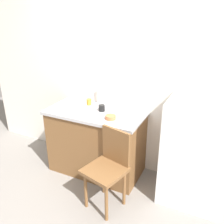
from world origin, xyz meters
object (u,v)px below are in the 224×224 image
at_px(refrigerator, 193,152).
at_px(chair, 109,166).
at_px(cup_orange, 89,102).
at_px(cup_black, 102,108).
at_px(dish_tray, 73,105).
at_px(terracotta_bowl, 111,117).

xyz_separation_m(refrigerator, chair, (-0.79, -0.50, -0.10)).
distance_m(refrigerator, cup_orange, 1.43).
xyz_separation_m(cup_orange, cup_black, (0.25, -0.12, 0.00)).
height_order(refrigerator, dish_tray, refrigerator).
height_order(cup_orange, cup_black, same).
xyz_separation_m(dish_tray, cup_orange, (0.15, 0.15, 0.01)).
distance_m(chair, cup_orange, 0.98).
distance_m(chair, cup_black, 0.76).
height_order(refrigerator, cup_black, refrigerator).
xyz_separation_m(refrigerator, cup_orange, (-1.39, 0.14, 0.32)).
distance_m(dish_tray, terracotta_bowl, 0.62).
bearing_deg(terracotta_bowl, cup_black, 140.16).
relative_size(refrigerator, terracotta_bowl, 9.65).
distance_m(refrigerator, chair, 0.94).
height_order(terracotta_bowl, cup_black, cup_black).
bearing_deg(dish_tray, chair, -33.13).
relative_size(chair, dish_tray, 3.18).
bearing_deg(chair, dish_tray, 161.19).
bearing_deg(refrigerator, cup_black, 178.83).
bearing_deg(cup_black, chair, -56.18).
height_order(dish_tray, terracotta_bowl, dish_tray).
bearing_deg(cup_orange, chair, -46.77).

